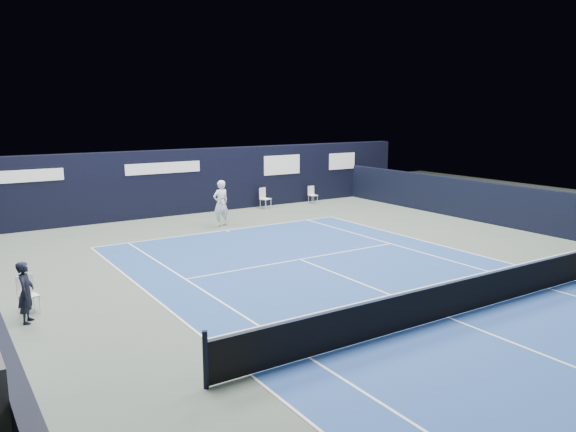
{
  "coord_description": "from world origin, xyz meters",
  "views": [
    {
      "loc": [
        -10.27,
        -8.68,
        4.96
      ],
      "look_at": [
        0.21,
        7.47,
        1.3
      ],
      "focal_mm": 35.0,
      "sensor_mm": 36.0,
      "label": 1
    }
  ],
  "objects_px": {
    "folding_chair_back_b": "(312,193)",
    "tennis_player": "(221,203)",
    "folding_chair_back_a": "(263,195)",
    "line_judge_chair": "(27,291)",
    "tennis_net": "(450,298)"
  },
  "relations": [
    {
      "from": "folding_chair_back_b",
      "to": "tennis_player",
      "type": "height_order",
      "value": "tennis_player"
    },
    {
      "from": "folding_chair_back_a",
      "to": "line_judge_chair",
      "type": "xyz_separation_m",
      "value": [
        -12.54,
        -9.75,
        -0.16
      ]
    },
    {
      "from": "tennis_net",
      "to": "tennis_player",
      "type": "bearing_deg",
      "value": 88.78
    },
    {
      "from": "line_judge_chair",
      "to": "folding_chair_back_b",
      "type": "bearing_deg",
      "value": 17.38
    },
    {
      "from": "folding_chair_back_b",
      "to": "tennis_player",
      "type": "relative_size",
      "value": 0.46
    },
    {
      "from": "folding_chair_back_a",
      "to": "tennis_net",
      "type": "bearing_deg",
      "value": -122.86
    },
    {
      "from": "line_judge_chair",
      "to": "tennis_player",
      "type": "relative_size",
      "value": 0.47
    },
    {
      "from": "tennis_player",
      "to": "folding_chair_back_b",
      "type": "bearing_deg",
      "value": 22.22
    },
    {
      "from": "folding_chair_back_b",
      "to": "tennis_net",
      "type": "relative_size",
      "value": 0.07
    },
    {
      "from": "line_judge_chair",
      "to": "tennis_net",
      "type": "relative_size",
      "value": 0.07
    },
    {
      "from": "folding_chair_back_a",
      "to": "folding_chair_back_b",
      "type": "bearing_deg",
      "value": -19.67
    },
    {
      "from": "folding_chair_back_b",
      "to": "line_judge_chair",
      "type": "xyz_separation_m",
      "value": [
        -15.54,
        -9.68,
        0.01
      ]
    },
    {
      "from": "folding_chair_back_a",
      "to": "tennis_player",
      "type": "distance_m",
      "value": 4.76
    },
    {
      "from": "folding_chair_back_a",
      "to": "line_judge_chair",
      "type": "height_order",
      "value": "folding_chair_back_a"
    },
    {
      "from": "folding_chair_back_a",
      "to": "tennis_player",
      "type": "bearing_deg",
      "value": -161.49
    }
  ]
}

